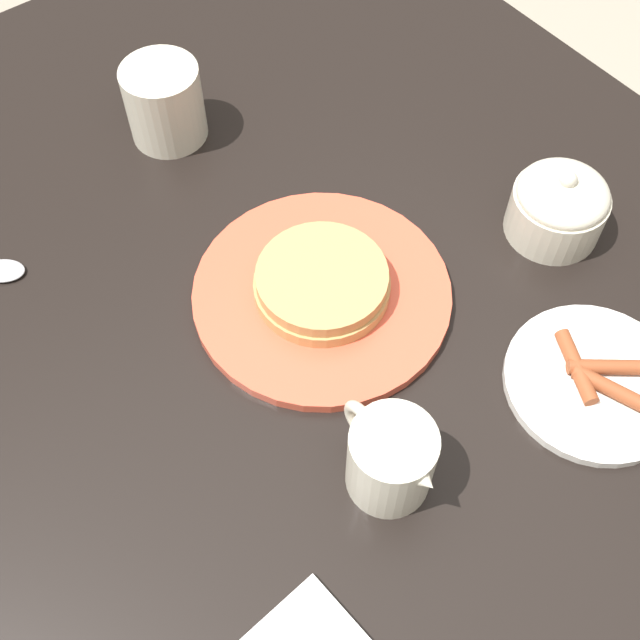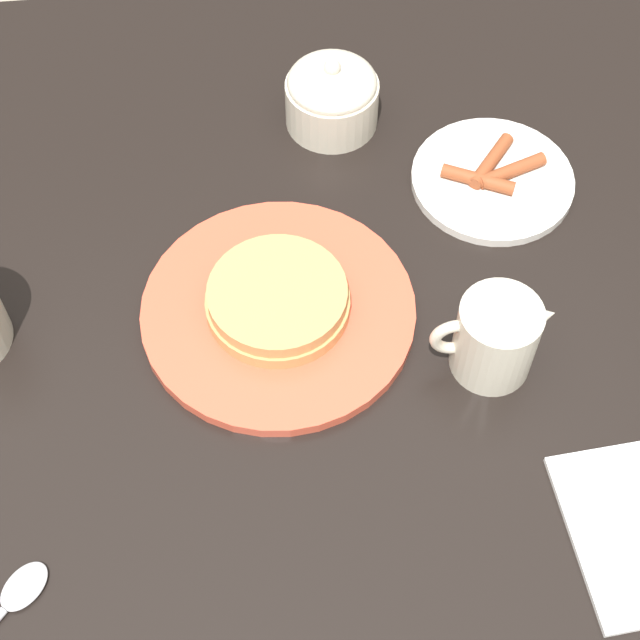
# 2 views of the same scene
# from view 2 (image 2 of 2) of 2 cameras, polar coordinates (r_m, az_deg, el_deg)

# --- Properties ---
(ground_plane) EXTENTS (8.00, 8.00, 0.00)m
(ground_plane) POSITION_cam_2_polar(r_m,az_deg,el_deg) (1.60, -1.72, -14.01)
(ground_plane) COLOR gray
(dining_table) EXTENTS (1.20, 0.90, 0.75)m
(dining_table) POSITION_cam_2_polar(r_m,az_deg,el_deg) (1.03, -2.58, -2.48)
(dining_table) COLOR black
(dining_table) RESTS_ON ground_plane
(pancake_plate) EXTENTS (0.25, 0.25, 0.04)m
(pancake_plate) POSITION_cam_2_polar(r_m,az_deg,el_deg) (0.90, -2.45, 0.79)
(pancake_plate) COLOR #DB5138
(pancake_plate) RESTS_ON dining_table
(side_plate_bacon) EXTENTS (0.16, 0.16, 0.02)m
(side_plate_bacon) POSITION_cam_2_polar(r_m,az_deg,el_deg) (1.02, 10.00, 8.11)
(side_plate_bacon) COLOR silver
(side_plate_bacon) RESTS_ON dining_table
(creamer_pitcher) EXTENTS (0.11, 0.07, 0.09)m
(creamer_pitcher) POSITION_cam_2_polar(r_m,az_deg,el_deg) (0.86, 10.23, -0.97)
(creamer_pitcher) COLOR beige
(creamer_pitcher) RESTS_ON dining_table
(sugar_bowl) EXTENTS (0.10, 0.10, 0.08)m
(sugar_bowl) POSITION_cam_2_polar(r_m,az_deg,el_deg) (1.04, 0.70, 12.94)
(sugar_bowl) COLOR beige
(sugar_bowl) RESTS_ON dining_table
(spoon) EXTENTS (0.11, 0.13, 0.01)m
(spoon) POSITION_cam_2_polar(r_m,az_deg,el_deg) (0.82, -18.14, -16.00)
(spoon) COLOR silver
(spoon) RESTS_ON dining_table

